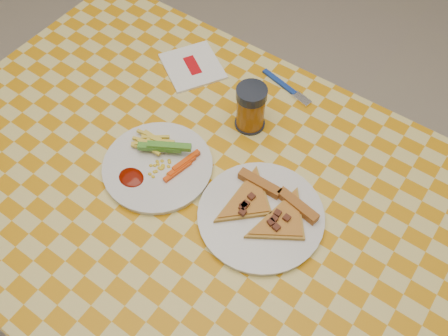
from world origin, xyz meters
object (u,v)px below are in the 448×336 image
(drink_glass, at_px, (251,108))
(table, at_px, (197,204))
(plate_left, at_px, (158,167))
(plate_right, at_px, (261,216))

(drink_glass, bearing_deg, table, -89.81)
(plate_left, distance_m, plate_right, 0.25)
(table, bearing_deg, plate_right, 6.45)
(table, height_order, plate_left, plate_left)
(plate_right, distance_m, drink_glass, 0.25)
(plate_left, distance_m, drink_glass, 0.25)
(plate_left, height_order, drink_glass, drink_glass)
(plate_right, bearing_deg, drink_glass, 128.71)
(table, xyz_separation_m, plate_left, (-0.09, -0.01, 0.08))
(table, distance_m, drink_glass, 0.25)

